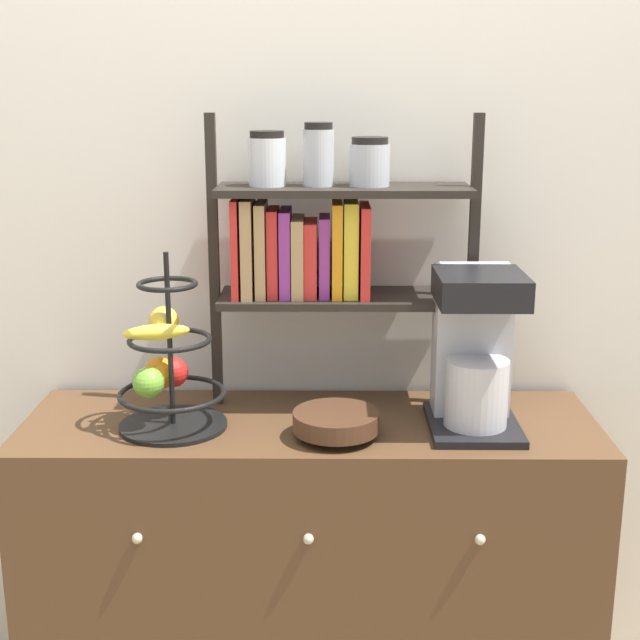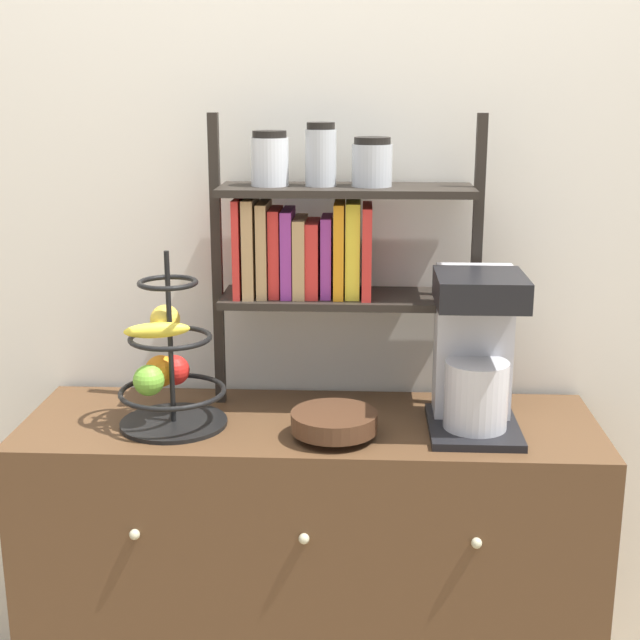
% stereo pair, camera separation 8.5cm
% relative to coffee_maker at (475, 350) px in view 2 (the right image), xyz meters
% --- Properties ---
extents(wall_back, '(7.00, 0.05, 2.60)m').
position_rel_coffee_maker_xyz_m(wall_back, '(-0.38, 0.28, 0.26)').
color(wall_back, silver).
rests_on(wall_back, ground_plane).
extents(sideboard, '(1.36, 0.46, 0.85)m').
position_rel_coffee_maker_xyz_m(sideboard, '(-0.38, 0.01, -0.61)').
color(sideboard, '#4C331E').
rests_on(sideboard, ground_plane).
extents(coffee_maker, '(0.21, 0.26, 0.37)m').
position_rel_coffee_maker_xyz_m(coffee_maker, '(0.00, 0.00, 0.00)').
color(coffee_maker, black).
rests_on(coffee_maker, sideboard).
extents(fruit_stand, '(0.25, 0.25, 0.42)m').
position_rel_coffee_maker_xyz_m(fruit_stand, '(-0.71, -0.02, -0.05)').
color(fruit_stand, black).
rests_on(fruit_stand, sideboard).
extents(wooden_bowl, '(0.20, 0.20, 0.06)m').
position_rel_coffee_maker_xyz_m(wooden_bowl, '(-0.32, -0.09, -0.15)').
color(wooden_bowl, '#422819').
rests_on(wooden_bowl, sideboard).
extents(shelf_hutch, '(0.65, 0.20, 0.71)m').
position_rel_coffee_maker_xyz_m(shelf_hutch, '(-0.37, 0.14, 0.24)').
color(shelf_hutch, black).
rests_on(shelf_hutch, sideboard).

